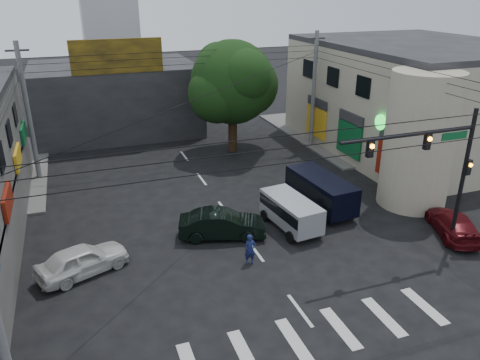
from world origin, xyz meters
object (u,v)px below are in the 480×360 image
white_compact (83,260)px  street_tree (232,83)px  dark_sedan (222,224)px  utility_pole_far_left (28,113)px  maroon_sedan (453,224)px  navy_van (321,193)px  utility_pole_far_right (314,91)px  silver_minivan (291,214)px  traffic_gantry (438,162)px  traffic_officer (250,250)px

white_compact → street_tree: bearing=-62.4°
dark_sedan → white_compact: dark_sedan is taller
dark_sedan → street_tree: bearing=-4.5°
utility_pole_far_left → maroon_sedan: utility_pole_far_left is taller
navy_van → dark_sedan: bearing=96.6°
utility_pole_far_right → silver_minivan: bearing=-122.1°
traffic_gantry → utility_pole_far_left: utility_pole_far_left is taller
silver_minivan → traffic_officer: bearing=121.0°
utility_pole_far_right → dark_sedan: bearing=-133.8°
street_tree → traffic_officer: size_ratio=5.69×
utility_pole_far_right → dark_sedan: (-11.62, -12.09, -3.86)m
utility_pole_far_left → white_compact: (2.32, -13.15, -3.89)m
utility_pole_far_right → navy_van: 12.45m
street_tree → dark_sedan: 14.83m
street_tree → silver_minivan: (-1.30, -13.43, -4.60)m
maroon_sedan → silver_minivan: size_ratio=1.12×
utility_pole_far_left → dark_sedan: 15.79m
white_compact → traffic_officer: 7.75m
dark_sedan → navy_van: (6.54, 1.31, 0.27)m
silver_minivan → utility_pole_far_left: bearing=40.3°
white_compact → dark_sedan: bearing=-103.2°
utility_pole_far_right → navy_van: bearing=-115.2°
silver_minivan → traffic_officer: (-3.36, -2.57, -0.10)m
dark_sedan → silver_minivan: size_ratio=1.14×
dark_sedan → silver_minivan: (3.82, -0.33, 0.13)m
dark_sedan → white_compact: size_ratio=1.06×
traffic_gantry → white_compact: size_ratio=1.60×
street_tree → dark_sedan: size_ratio=1.82×
traffic_gantry → utility_pole_far_right: bearing=81.1°
utility_pole_far_right → dark_sedan: 17.21m
street_tree → utility_pole_far_right: utility_pole_far_right is taller
maroon_sedan → traffic_officer: 11.20m
white_compact → navy_van: bearing=-101.8°
traffic_gantry → traffic_officer: size_ratio=4.71×
street_tree → maroon_sedan: bearing=-69.1°
white_compact → silver_minivan: 10.91m
traffic_gantry → utility_pole_far_right: (2.68, 17.00, -0.23)m
white_compact → navy_van: 13.81m
white_compact → silver_minivan: (10.88, 0.72, 0.16)m
maroon_sedan → navy_van: navy_van is taller
street_tree → traffic_gantry: street_tree is taller
utility_pole_far_right → silver_minivan: (-7.80, -12.43, -3.73)m
navy_van → street_tree: bearing=2.2°
navy_van → traffic_officer: size_ratio=3.39×
white_compact → traffic_officer: (7.52, -1.85, 0.05)m
white_compact → utility_pole_far_left: bearing=-11.6°
traffic_gantry → silver_minivan: 7.93m
dark_sedan → silver_minivan: 3.83m
traffic_officer → white_compact: bearing=170.9°
utility_pole_far_left → street_tree: bearing=3.9°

